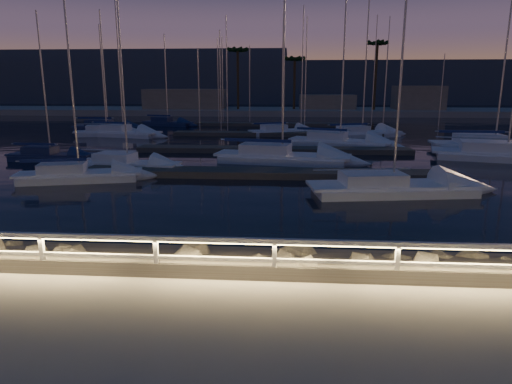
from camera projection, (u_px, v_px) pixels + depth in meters
ground at (235, 278)px, 11.53m from camera, size 400.00×400.00×0.00m
harbor_water at (275, 148)px, 42.05m from camera, size 400.00×440.00×0.60m
guard_rail at (232, 249)px, 11.35m from camera, size 44.11×0.12×1.06m
floating_docks at (276, 140)px, 43.16m from camera, size 22.00×36.00×0.40m
far_shore at (282, 109)px, 83.33m from camera, size 160.00×14.00×5.20m
palm_left at (238, 53)px, 79.64m from camera, size 3.00×3.00×11.20m
palm_center at (295, 61)px, 80.20m from camera, size 3.00×3.00×9.70m
palm_right at (377, 47)px, 77.71m from camera, size 3.00×3.00×12.20m
distant_hills at (215, 84)px, 141.76m from camera, size 230.00×37.50×18.00m
sailboat_a at (49, 155)px, 32.80m from camera, size 6.06×1.95×10.30m
sailboat_b at (76, 174)px, 25.86m from camera, size 7.08×3.64×11.63m
sailboat_c at (279, 156)px, 31.93m from camera, size 9.67×4.35×15.87m
sailboat_d at (389, 186)px, 22.73m from camera, size 8.68×3.78×14.22m
sailboat_e at (105, 132)px, 48.58m from camera, size 6.91×3.76×11.41m
sailboat_f at (125, 163)px, 29.33m from camera, size 7.01×3.06×11.57m
sailboat_g at (337, 141)px, 40.40m from camera, size 9.24×5.54×15.20m
sailboat_h at (503, 154)px, 32.94m from camera, size 10.53×5.49×17.16m
sailboat_i at (106, 127)px, 53.56m from camera, size 8.01×2.55×13.63m
sailboat_j at (122, 132)px, 47.93m from camera, size 8.34×4.25×13.70m
sailboat_k at (360, 133)px, 47.32m from camera, size 8.55×5.35×14.12m
sailboat_l at (491, 144)px, 38.02m from camera, size 10.28×3.51×17.15m
sailboat_m at (167, 122)px, 60.32m from camera, size 7.10×3.72×11.71m
sailboat_n at (280, 131)px, 49.56m from camera, size 7.38×4.78×12.29m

